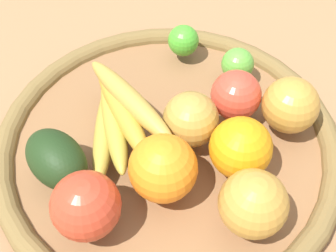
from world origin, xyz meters
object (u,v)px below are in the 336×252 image
Objects in this scene: lime_1 at (238,64)px; apple_1 at (86,206)px; orange_1 at (241,148)px; lime_0 at (183,40)px; orange_0 at (163,168)px; apple_0 at (290,105)px; apple_2 at (253,204)px; avocado at (56,159)px; banana_bunch at (118,114)px; apple_4 at (236,95)px; apple_3 at (191,119)px.

apple_1 reaches higher than lime_1.
orange_1 is 1.62× the size of lime_0.
orange_0 is 1.72× the size of lime_0.
orange_1 is 0.94× the size of orange_0.
apple_0 is at bearing -99.81° from orange_0.
apple_2 is 0.84× the size of avocado.
apple_0 reaches higher than avocado.
banana_bunch reaches higher than lime_1.
banana_bunch is at bearing 80.84° from lime_1.
lime_1 is 0.31m from apple_1.
apple_4 is 1.43× the size of lime_1.
orange_0 is (0.04, 0.09, 0.00)m from orange_1.
apple_1 is at bearing 78.65° from orange_0.
orange_1 is 0.10m from orange_0.
apple_4 is at bearing -95.66° from apple_3.
lime_1 is at bearing -99.16° from banana_bunch.
orange_1 is 0.17m from lime_1.
banana_bunch is at bearing 41.59° from apple_3.
banana_bunch reaches higher than avocado.
lime_1 is (-0.03, -0.19, -0.01)m from banana_bunch.
orange_0 is (-0.11, 0.01, 0.01)m from banana_bunch.
apple_4 is 0.14m from lime_0.
apple_3 reaches higher than banana_bunch.
apple_0 reaches higher than lime_0.
apple_2 reaches higher than apple_0.
orange_1 is at bearing -112.92° from orange_0.
orange_0 reaches higher than apple_4.
apple_1 is at bearing 100.48° from lime_1.
orange_0 is at bearing 172.06° from banana_bunch.
apple_3 is 0.17m from lime_0.
apple_3 is 1.52× the size of lime_1.
banana_bunch is at bearing 27.59° from orange_1.
avocado is (0.07, 0.24, -0.00)m from apple_4.
banana_bunch is at bearing 109.37° from lime_0.
apple_3 reaches higher than lime_0.
apple_0 is (-0.05, -0.29, -0.00)m from apple_1.
apple_4 is at bearing -87.90° from apple_1.
orange_1 reaches higher than banana_bunch.
apple_4 reaches higher than banana_bunch.
banana_bunch is 0.10m from avocado.
apple_1 reaches higher than lime_0.
apple_1 is at bearing 79.68° from apple_0.
apple_1 and apple_2 have the same top height.
avocado is at bearing 32.79° from apple_2.
apple_2 reaches higher than apple_4.
apple_0 reaches higher than banana_bunch.
orange_1 reaches higher than apple_0.
lime_0 is at bearing -39.42° from apple_3.
apple_1 is 0.85× the size of avocado.
orange_1 is 0.09m from apple_4.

